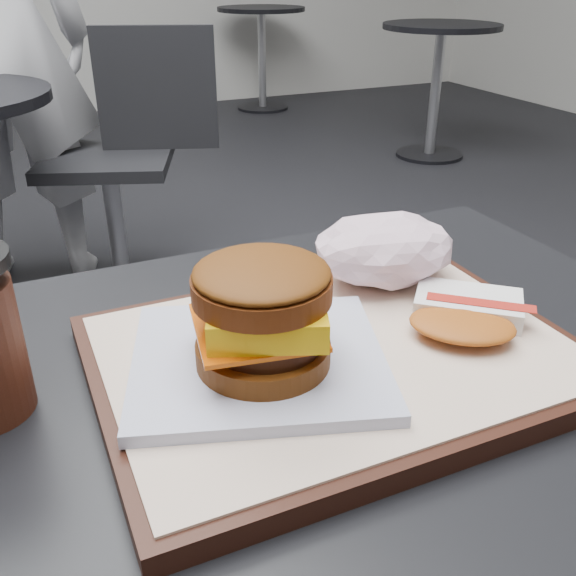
{
  "coord_description": "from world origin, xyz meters",
  "views": [
    {
      "loc": [
        -0.16,
        -0.35,
        1.07
      ],
      "look_at": [
        0.03,
        0.06,
        0.83
      ],
      "focal_mm": 40.0,
      "sensor_mm": 36.0,
      "label": 1
    }
  ],
  "objects_px": {
    "serving_tray": "(336,357)",
    "hash_brown": "(466,313)",
    "breakfast_sandwich": "(262,326)",
    "neighbor_chair": "(126,143)",
    "crumpled_wrapper": "(385,249)",
    "customer_table": "(286,575)"
  },
  "relations": [
    {
      "from": "breakfast_sandwich",
      "to": "crumpled_wrapper",
      "type": "bearing_deg",
      "value": 30.45
    },
    {
      "from": "serving_tray",
      "to": "hash_brown",
      "type": "distance_m",
      "value": 0.12
    },
    {
      "from": "serving_tray",
      "to": "neighbor_chair",
      "type": "height_order",
      "value": "neighbor_chair"
    },
    {
      "from": "customer_table",
      "to": "neighbor_chair",
      "type": "distance_m",
      "value": 1.86
    },
    {
      "from": "crumpled_wrapper",
      "to": "neighbor_chair",
      "type": "relative_size",
      "value": 0.16
    },
    {
      "from": "serving_tray",
      "to": "crumpled_wrapper",
      "type": "distance_m",
      "value": 0.14
    },
    {
      "from": "neighbor_chair",
      "to": "customer_table",
      "type": "bearing_deg",
      "value": -96.94
    },
    {
      "from": "customer_table",
      "to": "crumpled_wrapper",
      "type": "height_order",
      "value": "crumpled_wrapper"
    },
    {
      "from": "breakfast_sandwich",
      "to": "serving_tray",
      "type": "bearing_deg",
      "value": 6.37
    },
    {
      "from": "serving_tray",
      "to": "breakfast_sandwich",
      "type": "bearing_deg",
      "value": -173.63
    },
    {
      "from": "serving_tray",
      "to": "neighbor_chair",
      "type": "relative_size",
      "value": 0.43
    },
    {
      "from": "hash_brown",
      "to": "crumpled_wrapper",
      "type": "relative_size",
      "value": 0.98
    },
    {
      "from": "crumpled_wrapper",
      "to": "customer_table",
      "type": "bearing_deg",
      "value": -142.49
    },
    {
      "from": "serving_tray",
      "to": "breakfast_sandwich",
      "type": "distance_m",
      "value": 0.08
    },
    {
      "from": "crumpled_wrapper",
      "to": "breakfast_sandwich",
      "type": "bearing_deg",
      "value": -149.55
    },
    {
      "from": "neighbor_chair",
      "to": "serving_tray",
      "type": "bearing_deg",
      "value": -95.25
    },
    {
      "from": "crumpled_wrapper",
      "to": "neighbor_chair",
      "type": "bearing_deg",
      "value": 87.77
    },
    {
      "from": "crumpled_wrapper",
      "to": "neighbor_chair",
      "type": "distance_m",
      "value": 1.75
    },
    {
      "from": "customer_table",
      "to": "neighbor_chair",
      "type": "height_order",
      "value": "neighbor_chair"
    },
    {
      "from": "hash_brown",
      "to": "serving_tray",
      "type": "bearing_deg",
      "value": 173.26
    },
    {
      "from": "customer_table",
      "to": "neighbor_chair",
      "type": "relative_size",
      "value": 0.91
    },
    {
      "from": "serving_tray",
      "to": "breakfast_sandwich",
      "type": "height_order",
      "value": "breakfast_sandwich"
    }
  ]
}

